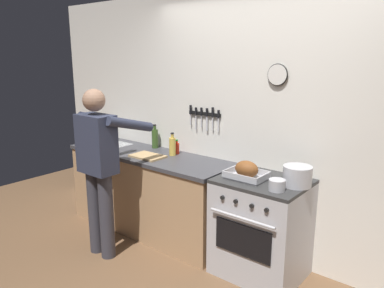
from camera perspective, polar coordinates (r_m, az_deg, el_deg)
name	(u,v)px	position (r m, az deg, el deg)	size (l,w,h in m)	color
wall_back	(263,126)	(3.65, 10.71, 2.74)	(6.00, 0.13, 2.60)	white
counter_block	(149,191)	(4.32, -6.53, -7.09)	(2.03, 0.65, 0.90)	tan
stove	(261,227)	(3.51, 10.42, -12.32)	(0.76, 0.67, 0.90)	#BCBCC1
person_cook	(100,163)	(3.72, -13.85, -2.75)	(0.51, 0.63, 1.66)	#383842
roasting_pan	(247,171)	(3.34, 8.27, -4.07)	(0.35, 0.26, 0.16)	#B7B7BC
stock_pot	(297,176)	(3.24, 15.70, -4.70)	(0.24, 0.24, 0.17)	#B7B7BC
saucepan	(277,185)	(3.10, 12.77, -6.09)	(0.14, 0.14, 0.09)	#B7B7BC
cutting_board	(148,156)	(4.02, -6.74, -1.85)	(0.36, 0.24, 0.02)	tan
bottle_cooking_oil	(172,146)	(4.05, -2.99, -0.29)	(0.07, 0.07, 0.25)	gold
bottle_hot_sauce	(177,148)	(4.12, -2.31, -0.62)	(0.05, 0.05, 0.16)	red
bottle_olive_oil	(155,138)	(4.39, -5.64, 0.89)	(0.07, 0.07, 0.28)	#385623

